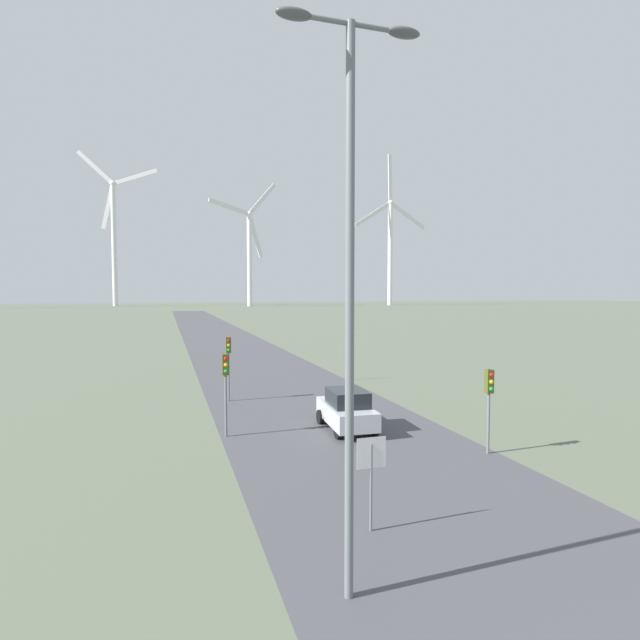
% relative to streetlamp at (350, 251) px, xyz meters
% --- Properties ---
extents(road_surface, '(10.00, 240.00, 0.01)m').
position_rel_streetlamp_xyz_m(road_surface, '(3.69, 41.16, -6.98)').
color(road_surface, '#47474C').
rests_on(road_surface, ground).
extents(streetlamp, '(2.94, 0.32, 11.40)m').
position_rel_streetlamp_xyz_m(streetlamp, '(0.00, 0.00, 0.00)').
color(streetlamp, slate).
rests_on(streetlamp, ground).
extents(stop_sign_near, '(0.81, 0.07, 2.47)m').
position_rel_streetlamp_xyz_m(stop_sign_near, '(1.54, 2.46, -5.26)').
color(stop_sign_near, slate).
rests_on(stop_sign_near, ground).
extents(stop_sign_far, '(0.81, 0.07, 2.41)m').
position_rel_streetlamp_xyz_m(stop_sign_far, '(8.63, 23.50, -5.31)').
color(stop_sign_far, slate).
rests_on(stop_sign_far, ground).
extents(traffic_light_post_near_left, '(0.28, 0.34, 3.56)m').
position_rel_streetlamp_xyz_m(traffic_light_post_near_left, '(-1.05, 12.13, -4.37)').
color(traffic_light_post_near_left, slate).
rests_on(traffic_light_post_near_left, ground).
extents(traffic_light_post_near_right, '(0.28, 0.33, 3.24)m').
position_rel_streetlamp_xyz_m(traffic_light_post_near_right, '(8.28, 6.87, -4.61)').
color(traffic_light_post_near_right, slate).
rests_on(traffic_light_post_near_right, ground).
extents(traffic_light_post_mid_left, '(0.28, 0.34, 3.65)m').
position_rel_streetlamp_xyz_m(traffic_light_post_mid_left, '(-0.09, 19.15, -4.31)').
color(traffic_light_post_mid_left, slate).
rests_on(traffic_light_post_mid_left, ground).
extents(car_approaching, '(2.04, 4.20, 1.83)m').
position_rel_streetlamp_xyz_m(car_approaching, '(4.26, 11.61, -6.08)').
color(car_approaching, '#B7BCC1').
rests_on(car_approaching, ground).
extents(wind_turbine_left, '(34.39, 9.78, 69.19)m').
position_rel_streetlamp_xyz_m(wind_turbine_left, '(-24.86, 233.06, 26.07)').
color(wind_turbine_left, white).
rests_on(wind_turbine_left, ground).
extents(wind_turbine_center, '(31.34, 11.61, 55.65)m').
position_rel_streetlamp_xyz_m(wind_turbine_center, '(32.62, 211.81, 18.56)').
color(wind_turbine_center, white).
rests_on(wind_turbine_center, ground).
extents(wind_turbine_right, '(39.71, 6.75, 71.40)m').
position_rel_streetlamp_xyz_m(wind_turbine_right, '(99.87, 209.93, 23.37)').
color(wind_turbine_right, white).
rests_on(wind_turbine_right, ground).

